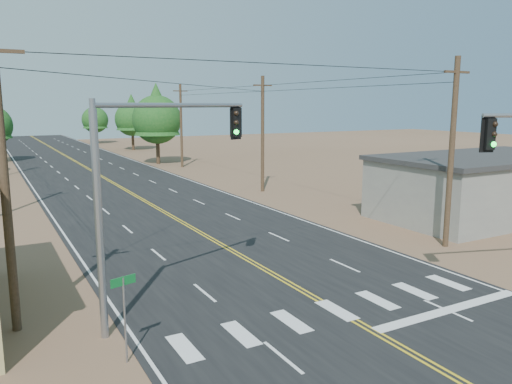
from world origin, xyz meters
TOP-DOWN VIEW (x-y plane):
  - road at (0.00, 30.00)m, footprint 15.00×200.00m
  - building_right at (19.00, 16.00)m, footprint 15.00×8.00m
  - utility_pole_left_near at (-10.50, 12.00)m, footprint 1.80×0.30m
  - utility_pole_right_near at (10.50, 12.00)m, footprint 1.80×0.30m
  - utility_pole_right_mid at (10.50, 32.00)m, footprint 1.80×0.30m
  - utility_pole_right_far at (10.50, 52.00)m, footprint 1.80×0.30m
  - signal_mast_left at (-6.12, 10.73)m, footprint 6.51×2.71m
  - street_sign at (-7.80, 8.00)m, footprint 0.77×0.25m
  - tree_right_near at (9.00, 56.74)m, footprint 6.21×6.21m
  - tree_right_mid at (11.62, 78.37)m, footprint 5.66×5.66m
  - tree_right_far at (9.08, 96.15)m, footprint 5.06×5.06m

SIDE VIEW (x-z plane):
  - road at x=0.00m, z-range 0.00..0.02m
  - street_sign at x=-7.80m, z-range 0.45..3.12m
  - building_right at x=19.00m, z-range 0.00..4.00m
  - utility_pole_left_near at x=-10.50m, z-range 0.12..10.12m
  - utility_pole_right_near at x=10.50m, z-range 0.12..10.12m
  - utility_pole_right_mid at x=10.50m, z-range 0.12..10.12m
  - utility_pole_right_far at x=10.50m, z-range 0.12..10.12m
  - tree_right_far at x=9.08m, z-range 0.94..9.38m
  - signal_mast_left at x=-6.12m, z-range 1.41..9.15m
  - tree_right_mid at x=11.62m, z-range 1.05..10.48m
  - tree_right_near at x=9.00m, z-range 1.16..11.50m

